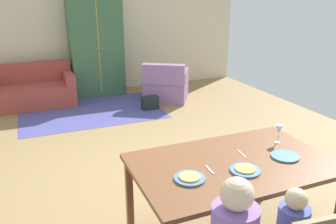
% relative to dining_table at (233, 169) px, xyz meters
% --- Properties ---
extents(ground_plane, '(7.21, 6.78, 0.02)m').
position_rel_dining_table_xyz_m(ground_plane, '(-0.19, 2.15, -0.70)').
color(ground_plane, olive).
extents(back_wall, '(7.21, 0.10, 2.70)m').
position_rel_dining_table_xyz_m(back_wall, '(-0.19, 5.59, 0.66)').
color(back_wall, beige).
rests_on(back_wall, ground_plane).
extents(dining_table, '(1.74, 1.08, 0.76)m').
position_rel_dining_table_xyz_m(dining_table, '(0.00, 0.00, 0.00)').
color(dining_table, brown).
rests_on(dining_table, ground_plane).
extents(plate_near_man, '(0.25, 0.25, 0.02)m').
position_rel_dining_table_xyz_m(plate_near_man, '(-0.48, -0.12, 0.08)').
color(plate_near_man, '#4F7199').
rests_on(plate_near_man, dining_table).
extents(pizza_near_man, '(0.17, 0.17, 0.01)m').
position_rel_dining_table_xyz_m(pizza_near_man, '(-0.48, -0.12, 0.09)').
color(pizza_near_man, '#E69951').
rests_on(pizza_near_man, plate_near_man).
extents(plate_near_child, '(0.25, 0.25, 0.02)m').
position_rel_dining_table_xyz_m(plate_near_child, '(0.00, -0.18, 0.08)').
color(plate_near_child, '#5378AA').
rests_on(plate_near_child, dining_table).
extents(pizza_near_child, '(0.17, 0.17, 0.01)m').
position_rel_dining_table_xyz_m(pizza_near_child, '(0.00, -0.18, 0.09)').
color(pizza_near_child, gold).
rests_on(pizza_near_child, plate_near_child).
extents(plate_near_woman, '(0.25, 0.25, 0.02)m').
position_rel_dining_table_xyz_m(plate_near_woman, '(0.48, -0.10, 0.08)').
color(plate_near_woman, teal).
rests_on(plate_near_woman, dining_table).
extents(wine_glass, '(0.07, 0.07, 0.19)m').
position_rel_dining_table_xyz_m(wine_glass, '(0.63, 0.18, 0.20)').
color(wine_glass, silver).
rests_on(wine_glass, dining_table).
extents(fork, '(0.02, 0.15, 0.01)m').
position_rel_dining_table_xyz_m(fork, '(-0.26, -0.05, 0.07)').
color(fork, silver).
rests_on(fork, dining_table).
extents(knife, '(0.04, 0.17, 0.01)m').
position_rel_dining_table_xyz_m(knife, '(0.16, 0.10, 0.07)').
color(knife, silver).
rests_on(knife, dining_table).
extents(area_rug, '(2.60, 1.80, 0.01)m').
position_rel_dining_table_xyz_m(area_rug, '(-0.53, 4.05, -0.69)').
color(area_rug, '#4A4A90').
rests_on(area_rug, ground_plane).
extents(couch, '(1.69, 0.86, 0.82)m').
position_rel_dining_table_xyz_m(couch, '(-1.56, 4.90, -0.39)').
color(couch, '#A04035').
rests_on(couch, ground_plane).
extents(armchair, '(1.17, 1.18, 0.82)m').
position_rel_dining_table_xyz_m(armchair, '(1.08, 4.20, -0.38)').
color(armchair, '#896396').
rests_on(armchair, ground_plane).
extents(armoire, '(1.10, 0.59, 2.10)m').
position_rel_dining_table_xyz_m(armoire, '(-0.13, 5.20, 0.36)').
color(armoire, '#3A6440').
rests_on(armoire, ground_plane).
extents(handbag, '(0.32, 0.16, 0.26)m').
position_rel_dining_table_xyz_m(handbag, '(0.56, 3.75, -0.56)').
color(handbag, black).
rests_on(handbag, ground_plane).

